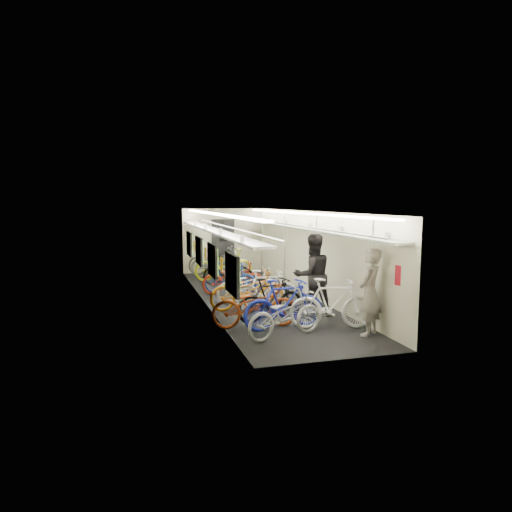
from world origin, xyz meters
TOP-DOWN VIEW (x-y plane):
  - train_car_shell at (-0.36, 0.71)m, footprint 10.00×10.00m
  - bicycle_0 at (-0.47, -3.54)m, footprint 1.84×1.12m
  - bicycle_1 at (-0.31, -3.01)m, footprint 1.84×0.67m
  - bicycle_2 at (-0.86, -2.70)m, footprint 1.88×0.79m
  - bicycle_3 at (-0.38, -2.29)m, footprint 1.72×0.82m
  - bicycle_4 at (-0.62, -1.12)m, footprint 1.88×0.66m
  - bicycle_5 at (-0.14, -1.14)m, footprint 1.66×0.51m
  - bicycle_6 at (-0.37, -0.31)m, footprint 1.83×0.80m
  - bicycle_7 at (-0.62, 0.87)m, footprint 1.61×1.03m
  - bicycle_8 at (-0.53, 0.87)m, footprint 1.83×0.78m
  - bicycle_9 at (-0.39, 2.25)m, footprint 1.64×0.80m
  - bicycle_10 at (-0.33, 3.26)m, footprint 2.06×0.87m
  - bicycle_11 at (0.67, -3.23)m, footprint 1.87×0.86m
  - bicycle_12 at (-0.42, 3.82)m, footprint 2.05×1.35m
  - bicycle_14 at (-0.43, 4.23)m, footprint 2.14×1.50m
  - passenger_near at (1.20, -3.83)m, footprint 0.75×0.73m
  - passenger_mid at (0.68, -2.12)m, footprint 0.98×0.79m
  - backpack at (1.60, -4.32)m, footprint 0.29×0.21m

SIDE VIEW (x-z plane):
  - bicycle_0 at x=-0.47m, z-range 0.00..0.92m
  - bicycle_6 at x=-0.37m, z-range 0.00..0.93m
  - bicycle_8 at x=-0.53m, z-range 0.00..0.94m
  - bicycle_7 at x=-0.62m, z-range 0.00..0.94m
  - bicycle_9 at x=-0.39m, z-range 0.00..0.95m
  - bicycle_2 at x=-0.86m, z-range 0.00..0.97m
  - bicycle_4 at x=-0.62m, z-range 0.00..0.98m
  - bicycle_5 at x=-0.14m, z-range 0.00..0.99m
  - bicycle_3 at x=-0.38m, z-range 0.00..1.00m
  - bicycle_12 at x=-0.42m, z-range 0.00..1.02m
  - bicycle_10 at x=-0.33m, z-range 0.00..1.05m
  - bicycle_14 at x=-0.43m, z-range 0.00..1.07m
  - bicycle_1 at x=-0.31m, z-range 0.00..1.08m
  - bicycle_11 at x=0.67m, z-range 0.00..1.08m
  - passenger_near at x=1.20m, z-range 0.00..1.74m
  - passenger_mid at x=0.68m, z-range 0.00..1.93m
  - backpack at x=1.60m, z-range 1.09..1.47m
  - train_car_shell at x=-0.36m, z-range -3.34..6.66m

